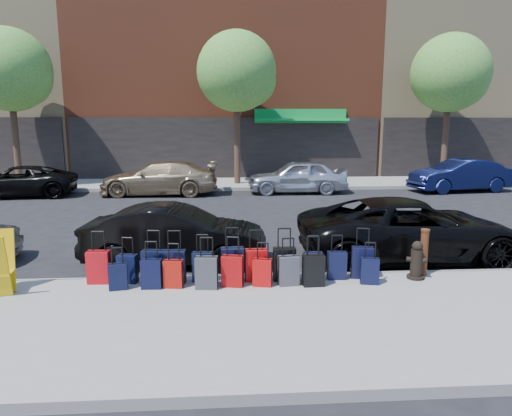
{
  "coord_description": "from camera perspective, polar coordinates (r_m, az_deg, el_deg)",
  "views": [
    {
      "loc": [
        -0.07,
        -13.04,
        3.08
      ],
      "look_at": [
        0.69,
        -1.5,
        0.93
      ],
      "focal_mm": 32.0,
      "sensor_mm": 36.0,
      "label": 1
    }
  ],
  "objects": [
    {
      "name": "ground",
      "position": [
        13.4,
        -3.39,
        -2.78
      ],
      "size": [
        120.0,
        120.0,
        0.0
      ],
      "primitive_type": "plane",
      "color": "black",
      "rests_on": "ground"
    },
    {
      "name": "sidewalk_near",
      "position": [
        7.2,
        -2.96,
        -14.16
      ],
      "size": [
        60.0,
        4.0,
        0.15
      ],
      "primitive_type": "cube",
      "color": "gray",
      "rests_on": "ground"
    },
    {
      "name": "sidewalk_far",
      "position": [
        23.23,
        -3.6,
        3.08
      ],
      "size": [
        60.0,
        4.0,
        0.15
      ],
      "primitive_type": "cube",
      "color": "gray",
      "rests_on": "ground"
    },
    {
      "name": "curb_near",
      "position": [
        9.07,
        -3.17,
        -8.83
      ],
      "size": [
        60.0,
        0.08,
        0.15
      ],
      "primitive_type": "cube",
      "color": "gray",
      "rests_on": "ground"
    },
    {
      "name": "curb_far",
      "position": [
        21.23,
        -3.57,
        2.37
      ],
      "size": [
        60.0,
        0.08,
        0.15
      ],
      "primitive_type": "cube",
      "color": "gray",
      "rests_on": "ground"
    },
    {
      "name": "building_center",
      "position": [
        31.78,
        -3.89,
        23.05
      ],
      "size": [
        17.0,
        12.85,
        20.0
      ],
      "color": "brown",
      "rests_on": "ground"
    },
    {
      "name": "building_right",
      "position": [
        35.44,
        24.69,
        19.2
      ],
      "size": [
        15.0,
        12.12,
        18.0
      ],
      "color": "tan",
      "rests_on": "ground"
    },
    {
      "name": "tree_left",
      "position": [
        24.68,
        -28.15,
        14.75
      ],
      "size": [
        3.8,
        3.8,
        7.27
      ],
      "color": "black",
      "rests_on": "sidewalk_far"
    },
    {
      "name": "tree_center",
      "position": [
        22.67,
        -2.06,
        16.43
      ],
      "size": [
        3.8,
        3.8,
        7.27
      ],
      "color": "black",
      "rests_on": "sidewalk_far"
    },
    {
      "name": "tree_right",
      "position": [
        25.28,
        23.39,
        14.99
      ],
      "size": [
        3.8,
        3.8,
        7.27
      ],
      "color": "black",
      "rests_on": "sidewalk_far"
    },
    {
      "name": "suitcase_front_0",
      "position": [
        9.01,
        -19.05,
        -6.98
      ],
      "size": [
        0.41,
        0.24,
        0.98
      ],
      "rotation": [
        0.0,
        0.0,
        -0.04
      ],
      "color": "#B20B12",
      "rests_on": "sidewalk_near"
    },
    {
      "name": "suitcase_front_1",
      "position": [
        8.89,
        -15.76,
        -7.29
      ],
      "size": [
        0.38,
        0.26,
        0.86
      ],
      "rotation": [
        0.0,
        0.0,
        -0.18
      ],
      "color": "black",
      "rests_on": "sidewalk_near"
    },
    {
      "name": "suitcase_front_2",
      "position": [
        8.77,
        -12.68,
        -7.11
      ],
      "size": [
        0.44,
        0.29,
        0.99
      ],
      "rotation": [
        0.0,
        0.0,
        -0.15
      ],
      "color": "black",
      "rests_on": "sidewalk_near"
    },
    {
      "name": "suitcase_front_3",
      "position": [
        8.69,
        -10.14,
        -7.2
      ],
      "size": [
        0.42,
        0.24,
        0.99
      ],
      "rotation": [
        0.0,
        0.0,
        -0.03
      ],
      "color": "black",
      "rests_on": "sidewalk_near"
    },
    {
      "name": "suitcase_front_4",
      "position": [
        8.69,
        -6.71,
        -7.29
      ],
      "size": [
        0.38,
        0.23,
        0.9
      ],
      "rotation": [
        0.0,
        0.0,
        -0.07
      ],
      "color": "black",
      "rests_on": "sidewalk_near"
    },
    {
      "name": "suitcase_front_5",
      "position": [
        8.67,
        -2.97,
        -7.0
      ],
      "size": [
        0.43,
        0.25,
        1.02
      ],
      "rotation": [
        0.0,
        0.0,
        0.05
      ],
      "color": "black",
      "rests_on": "sidewalk_near"
    },
    {
      "name": "suitcase_front_6",
      "position": [
        8.66,
        0.01,
        -7.12
      ],
      "size": [
        0.41,
        0.24,
        0.97
      ],
      "rotation": [
        0.0,
        0.0,
        0.04
      ],
      "color": "#B20B0C",
      "rests_on": "sidewalk_near"
    },
    {
      "name": "suitcase_front_7",
      "position": [
        8.7,
        3.57,
        -6.99
      ],
      "size": [
        0.42,
        0.23,
        1.0
      ],
      "rotation": [
        0.0,
        0.0,
        -0.0
      ],
      "color": "black",
      "rests_on": "sidewalk_near"
    },
    {
      "name": "suitcase_front_8",
      "position": [
        8.78,
        7.12,
        -7.2
      ],
      "size": [
        0.37,
        0.22,
        0.86
      ],
      "rotation": [
        0.0,
        0.0,
        -0.07
      ],
      "color": "black",
      "rests_on": "sidewalk_near"
    },
    {
      "name": "suitcase_front_9",
      "position": [
        8.89,
        10.07,
        -7.06
      ],
      "size": [
        0.36,
        0.21,
        0.85
      ],
      "rotation": [
        0.0,
        0.0,
        -0.03
      ],
      "color": "black",
      "rests_on": "sidewalk_near"
    },
    {
      "name": "suitcase_front_10",
      "position": [
        9.04,
        13.12,
        -6.63
      ],
      "size": [
        0.44,
        0.29,
        0.97
      ],
      "rotation": [
        0.0,
        0.0,
        -0.19
      ],
      "color": "black",
      "rests_on": "sidewalk_near"
    },
    {
      "name": "suitcase_back_1",
      "position": [
        8.59,
        -16.87,
        -8.18
      ],
      "size": [
        0.35,
        0.24,
        0.77
      ],
      "rotation": [
        0.0,
        0.0,
        0.18
      ],
      "color": "black",
      "rests_on": "sidewalk_near"
    },
    {
      "name": "suitcase_back_2",
      "position": [
        8.49,
        -12.93,
        -8.01
      ],
      "size": [
        0.37,
        0.22,
        0.86
      ],
      "rotation": [
        0.0,
        0.0,
        -0.03
      ],
      "color": "black",
      "rests_on": "sidewalk_near"
    },
    {
      "name": "suitcase_back_3",
      "position": [
        8.46,
        -10.27,
        -8.08
      ],
      "size": [
        0.36,
        0.24,
        0.81
      ],
      "rotation": [
        0.0,
        0.0,
        -0.14
      ],
      "color": "#A3130A",
      "rests_on": "sidewalk_near"
    },
    {
      "name": "suitcase_back_4",
      "position": [
        8.31,
        -6.2,
        -8.02
      ],
      "size": [
        0.41,
        0.27,
        0.94
      ],
      "rotation": [
        0.0,
        0.0,
        -0.1
      ],
      "color": "#37383C",
      "rests_on": "sidewalk_near"
    },
    {
      "name": "suitcase_back_5",
      "position": [
        8.39,
        -2.96,
        -7.85
      ],
      "size": [
        0.42,
        0.3,
        0.92
      ],
      "rotation": [
        0.0,
        0.0,
        -0.21
      ],
      "color": "#9F0A0B",
      "rests_on": "sidewalk_near"
    },
    {
      "name": "suitcase_back_6",
      "position": [
        8.4,
        0.8,
        -8.05
      ],
      "size": [
        0.37,
        0.26,
        0.81
      ],
      "rotation": [
        0.0,
        0.0,
        -0.2
      ],
      "color": "#B50B0C",
      "rests_on": "sidewalk_near"
    },
    {
      "name": "suitcase_back_7",
      "position": [
        8.46,
        4.09,
        -7.79
      ],
      "size": [
        0.39,
        0.25,
        0.88
      ],
      "rotation": [
        0.0,
        0.0,
        0.11
      ],
      "color": "#3A3B40",
      "rests_on": "sidewalk_near"
    },
    {
      "name": "suitcase_back_8",
      "position": [
        8.46,
        7.19,
        -7.74
      ],
      "size": [
        0.4,
        0.24,
        0.92
      ],
      "rotation": [
        0.0,
        0.0,
        0.05
      ],
      "color": "black",
      "rests_on": "sidewalk_near"
    },
    {
      "name": "suitcase_back_10",
      "position": [
        8.76,
        14.01,
        -7.63
      ],
      "size": [
        0.36,
        0.25,
        0.78
      ],
      "rotation": [
        0.0,
        0.0,
        -0.2
      ],
      "color": "black",
      "rests_on": "sidewalk_near"
    },
    {
      "name": "fire_hydrant",
      "position": [
        9.27,
        19.43,
        -6.3
      ],
      "size": [
        0.38,
        0.33,
        0.74
      ],
      "rotation": [
        0.0,
        0.0,
        -0.39
      ],
      "color": "black",
      "rests_on": "sidewalk_near"
    },
    {
      "name": "bollard",
      "position": [
        9.48,
        20.26,
        -5.13
      ],
      "size": [
        0.17,
        0.17,
        0.92
      ],
      "color": "#38190C",
      "rests_on": "sidewalk_near"
    },
    {
      "name": "car_near_1",
      "position": [
        10.21,
        -9.98,
        -3.37
      ],
      "size": [
        4.07,
        1.7,
        1.31
      ],
      "primitive_type": "imported",
      "rotation": [
        0.0,
        0.0,
        1.49
      ],
      "color": "black",
      "rests_on": "ground"
    },
    {
      "name": "car_near_2",
      "position": [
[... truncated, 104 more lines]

